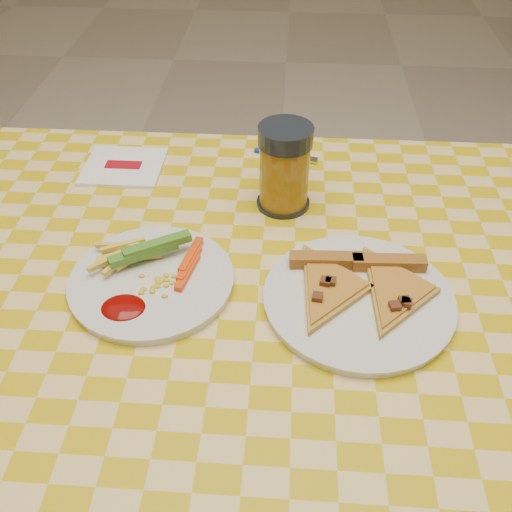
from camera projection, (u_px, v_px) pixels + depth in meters
The scene contains 8 objects.
table at pixel (259, 320), 0.88m from camera, with size 1.28×0.88×0.76m.
plate_left at pixel (152, 282), 0.83m from camera, with size 0.24×0.24×0.01m, color white.
plate_right at pixel (358, 300), 0.80m from camera, with size 0.26×0.26×0.01m, color white.
fries_veggies at pixel (147, 266), 0.83m from camera, with size 0.19×0.17×0.04m.
pizza_slices at pixel (361, 285), 0.80m from camera, with size 0.23×0.21×0.02m.
drink_glass at pixel (284, 168), 0.94m from camera, with size 0.09×0.09×0.15m.
napkin at pixel (124, 166), 1.07m from camera, with size 0.15×0.13×0.01m.
fork at pixel (287, 155), 1.10m from camera, with size 0.13×0.05×0.01m.
Camera 1 is at (0.03, -0.60, 1.34)m, focal length 40.00 mm.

